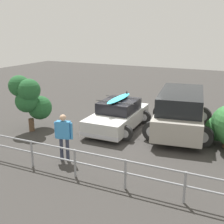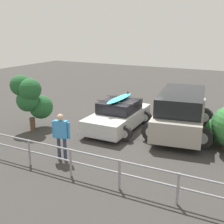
# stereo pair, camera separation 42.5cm
# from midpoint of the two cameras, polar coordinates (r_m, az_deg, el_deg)

# --- Properties ---
(ground_plane) EXTENTS (44.00, 44.00, 0.02)m
(ground_plane) POSITION_cam_midpoint_polar(r_m,az_deg,el_deg) (13.16, 2.41, -3.24)
(ground_plane) COLOR #383533
(ground_plane) RESTS_ON ground
(sedan_car) EXTENTS (2.46, 4.00, 1.58)m
(sedan_car) POSITION_cam_midpoint_polar(r_m,az_deg,el_deg) (12.90, 0.29, -0.69)
(sedan_car) COLOR silver
(sedan_car) RESTS_ON ground
(suv_car) EXTENTS (3.21, 5.05, 1.86)m
(suv_car) POSITION_cam_midpoint_polar(r_m,az_deg,el_deg) (12.66, 12.80, 0.19)
(suv_car) COLOR #9E998E
(suv_car) RESTS_ON ground
(person_bystander) EXTENTS (0.63, 0.30, 1.68)m
(person_bystander) POSITION_cam_midpoint_polar(r_m,az_deg,el_deg) (9.78, -11.02, -4.28)
(person_bystander) COLOR #33384C
(person_bystander) RESTS_ON ground
(railing_fence) EXTENTS (10.09, 0.29, 0.91)m
(railing_fence) POSITION_cam_midpoint_polar(r_m,az_deg,el_deg) (8.81, -8.95, -9.34)
(railing_fence) COLOR gray
(railing_fence) RESTS_ON ground
(bush_near_left) EXTENTS (1.57, 1.60, 2.51)m
(bush_near_left) POSITION_cam_midpoint_polar(r_m,az_deg,el_deg) (13.02, -17.20, 2.73)
(bush_near_left) COLOR brown
(bush_near_left) RESTS_ON ground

